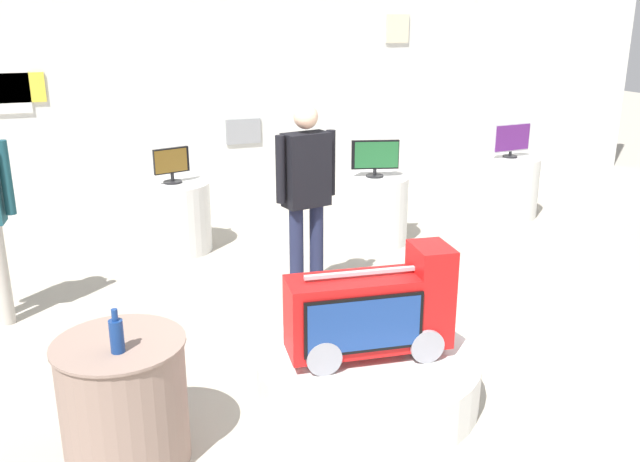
{
  "coord_description": "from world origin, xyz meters",
  "views": [
    {
      "loc": [
        -1.92,
        -3.41,
        2.39
      ],
      "look_at": [
        -0.22,
        1.1,
        0.84
      ],
      "focal_mm": 38.15,
      "sensor_mm": 36.0,
      "label": 1
    }
  ],
  "objects_px": {
    "tv_on_center_rear": "(512,139)",
    "display_pedestal_right_rear": "(374,210)",
    "display_pedestal_left_rear": "(175,217)",
    "side_table_round": "(124,401)",
    "shopper_browsing_rear": "(306,189)",
    "novelty_firetruck_tv": "(372,314)",
    "tv_on_right_rear": "(375,157)",
    "tv_on_left_rear": "(171,164)",
    "bottle_on_side_table": "(117,335)",
    "display_pedestal_center_rear": "(507,186)",
    "main_display_pedestal": "(367,377)"
  },
  "relations": [
    {
      "from": "tv_on_center_rear",
      "to": "display_pedestal_right_rear",
      "type": "distance_m",
      "value": 2.08
    },
    {
      "from": "display_pedestal_left_rear",
      "to": "tv_on_center_rear",
      "type": "distance_m",
      "value": 4.06
    },
    {
      "from": "side_table_round",
      "to": "shopper_browsing_rear",
      "type": "height_order",
      "value": "shopper_browsing_rear"
    },
    {
      "from": "novelty_firetruck_tv",
      "to": "tv_on_right_rear",
      "type": "bearing_deg",
      "value": 64.73
    },
    {
      "from": "side_table_round",
      "to": "shopper_browsing_rear",
      "type": "bearing_deg",
      "value": 46.36
    },
    {
      "from": "novelty_firetruck_tv",
      "to": "tv_on_left_rear",
      "type": "relative_size",
      "value": 2.86
    },
    {
      "from": "novelty_firetruck_tv",
      "to": "bottle_on_side_table",
      "type": "height_order",
      "value": "novelty_firetruck_tv"
    },
    {
      "from": "side_table_round",
      "to": "tv_on_left_rear",
      "type": "bearing_deg",
      "value": 76.51
    },
    {
      "from": "display_pedestal_right_rear",
      "to": "tv_on_right_rear",
      "type": "bearing_deg",
      "value": -74.24
    },
    {
      "from": "tv_on_left_rear",
      "to": "bottle_on_side_table",
      "type": "distance_m",
      "value": 3.67
    },
    {
      "from": "tv_on_right_rear",
      "to": "side_table_round",
      "type": "height_order",
      "value": "tv_on_right_rear"
    },
    {
      "from": "tv_on_right_rear",
      "to": "bottle_on_side_table",
      "type": "relative_size",
      "value": 2.07
    },
    {
      "from": "tv_on_center_rear",
      "to": "tv_on_right_rear",
      "type": "distance_m",
      "value": 1.99
    },
    {
      "from": "tv_on_left_rear",
      "to": "display_pedestal_center_rear",
      "type": "distance_m",
      "value": 4.06
    },
    {
      "from": "main_display_pedestal",
      "to": "tv_on_center_rear",
      "type": "xyz_separation_m",
      "value": [
        3.34,
        3.22,
        0.8
      ]
    },
    {
      "from": "display_pedestal_center_rear",
      "to": "side_table_round",
      "type": "distance_m",
      "value": 5.89
    },
    {
      "from": "display_pedestal_left_rear",
      "to": "display_pedestal_right_rear",
      "type": "distance_m",
      "value": 2.11
    },
    {
      "from": "display_pedestal_left_rear",
      "to": "side_table_round",
      "type": "xyz_separation_m",
      "value": [
        -0.83,
        -3.46,
        0.01
      ]
    },
    {
      "from": "display_pedestal_left_rear",
      "to": "tv_on_left_rear",
      "type": "xyz_separation_m",
      "value": [
        -0.0,
        -0.0,
        0.56
      ]
    },
    {
      "from": "side_table_round",
      "to": "bottle_on_side_table",
      "type": "bearing_deg",
      "value": -94.58
    },
    {
      "from": "display_pedestal_left_rear",
      "to": "tv_on_right_rear",
      "type": "relative_size",
      "value": 1.49
    },
    {
      "from": "display_pedestal_center_rear",
      "to": "bottle_on_side_table",
      "type": "distance_m",
      "value": 5.98
    },
    {
      "from": "novelty_firetruck_tv",
      "to": "side_table_round",
      "type": "bearing_deg",
      "value": -176.01
    },
    {
      "from": "novelty_firetruck_tv",
      "to": "tv_on_right_rear",
      "type": "relative_size",
      "value": 2.15
    },
    {
      "from": "tv_on_center_rear",
      "to": "main_display_pedestal",
      "type": "bearing_deg",
      "value": -136.03
    },
    {
      "from": "display_pedestal_right_rear",
      "to": "display_pedestal_center_rear",
      "type": "bearing_deg",
      "value": 10.24
    },
    {
      "from": "main_display_pedestal",
      "to": "side_table_round",
      "type": "height_order",
      "value": "side_table_round"
    },
    {
      "from": "main_display_pedestal",
      "to": "tv_on_right_rear",
      "type": "height_order",
      "value": "tv_on_right_rear"
    },
    {
      "from": "display_pedestal_right_rear",
      "to": "side_table_round",
      "type": "distance_m",
      "value": 4.15
    },
    {
      "from": "tv_on_right_rear",
      "to": "tv_on_center_rear",
      "type": "bearing_deg",
      "value": 10.24
    },
    {
      "from": "novelty_firetruck_tv",
      "to": "tv_on_center_rear",
      "type": "bearing_deg",
      "value": 44.21
    },
    {
      "from": "display_pedestal_center_rear",
      "to": "tv_on_center_rear",
      "type": "relative_size",
      "value": 1.35
    },
    {
      "from": "tv_on_center_rear",
      "to": "side_table_round",
      "type": "bearing_deg",
      "value": -145.47
    },
    {
      "from": "display_pedestal_center_rear",
      "to": "tv_on_right_rear",
      "type": "bearing_deg",
      "value": -169.64
    },
    {
      "from": "shopper_browsing_rear",
      "to": "display_pedestal_left_rear",
      "type": "bearing_deg",
      "value": 116.58
    },
    {
      "from": "display_pedestal_center_rear",
      "to": "bottle_on_side_table",
      "type": "bearing_deg",
      "value": -144.58
    },
    {
      "from": "main_display_pedestal",
      "to": "novelty_firetruck_tv",
      "type": "relative_size",
      "value": 1.34
    },
    {
      "from": "display_pedestal_left_rear",
      "to": "display_pedestal_center_rear",
      "type": "height_order",
      "value": "same"
    },
    {
      "from": "display_pedestal_left_rear",
      "to": "display_pedestal_right_rear",
      "type": "height_order",
      "value": "same"
    },
    {
      "from": "novelty_firetruck_tv",
      "to": "tv_on_right_rear",
      "type": "height_order",
      "value": "tv_on_right_rear"
    },
    {
      "from": "display_pedestal_right_rear",
      "to": "main_display_pedestal",
      "type": "bearing_deg",
      "value": -115.59
    },
    {
      "from": "main_display_pedestal",
      "to": "display_pedestal_center_rear",
      "type": "height_order",
      "value": "display_pedestal_center_rear"
    },
    {
      "from": "tv_on_left_rear",
      "to": "display_pedestal_center_rear",
      "type": "bearing_deg",
      "value": -1.74
    },
    {
      "from": "display_pedestal_center_rear",
      "to": "shopper_browsing_rear",
      "type": "bearing_deg",
      "value": -153.55
    },
    {
      "from": "display_pedestal_center_rear",
      "to": "tv_on_right_rear",
      "type": "relative_size",
      "value": 1.49
    },
    {
      "from": "main_display_pedestal",
      "to": "bottle_on_side_table",
      "type": "relative_size",
      "value": 5.97
    },
    {
      "from": "tv_on_left_rear",
      "to": "tv_on_center_rear",
      "type": "height_order",
      "value": "tv_on_center_rear"
    },
    {
      "from": "display_pedestal_right_rear",
      "to": "bottle_on_side_table",
      "type": "bearing_deg",
      "value": -133.04
    },
    {
      "from": "main_display_pedestal",
      "to": "shopper_browsing_rear",
      "type": "bearing_deg",
      "value": 84.05
    },
    {
      "from": "tv_on_left_rear",
      "to": "bottle_on_side_table",
      "type": "bearing_deg",
      "value": -103.21
    }
  ]
}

